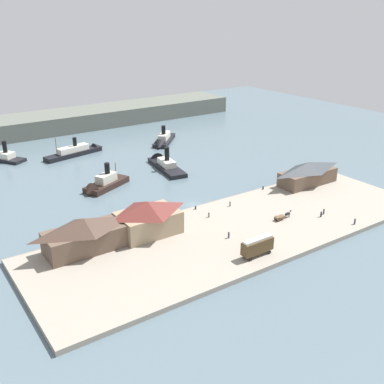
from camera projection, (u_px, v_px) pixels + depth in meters
ground_plane at (192, 205)px, 135.84m from camera, size 320.00×320.00×0.00m
quay_promenade at (240, 230)px, 118.78m from camera, size 110.00×36.00×1.20m
seawall_edge at (199, 207)px, 132.90m from camera, size 110.00×0.80×1.00m
ferry_shed_customs_shed at (85, 234)px, 106.56m from camera, size 19.15×9.05×8.11m
ferry_shed_west_terminal at (148, 217)px, 114.52m from camera, size 15.32×10.53×8.64m
ferry_shed_east_terminal at (308, 173)px, 147.15m from camera, size 20.17×8.00×7.39m
street_tram at (257, 245)px, 104.59m from camera, size 8.11×2.49×4.44m
horse_cart at (283, 216)px, 123.39m from camera, size 5.78×1.48×1.87m
pedestrian_near_west_shed at (229, 235)px, 113.28m from camera, size 0.44×0.44×1.77m
pedestrian_standing_center at (230, 204)px, 131.52m from camera, size 0.40×0.40×1.61m
pedestrian_near_cart at (324, 212)px, 126.39m from camera, size 0.43×0.43×1.72m
pedestrian_walking_west at (321, 214)px, 124.79m from camera, size 0.42×0.42×1.71m
pedestrian_at_waters_edge at (209, 215)px, 124.57m from camera, size 0.38×0.38×1.54m
pedestrian_near_east_shed at (355, 221)px, 120.49m from camera, size 0.43×0.43×1.75m
mooring_post_center_west at (196, 208)px, 129.61m from camera, size 0.44×0.44×0.90m
mooring_post_center_east at (263, 188)px, 143.89m from camera, size 0.44×0.44×0.90m
ferry_approaching_west at (103, 185)px, 146.67m from camera, size 18.45×12.85×9.87m
ferry_outer_harbor at (163, 163)px, 167.94m from camera, size 9.55×25.53×10.39m
ferry_near_quay at (2, 157)px, 174.87m from camera, size 13.19×16.04×9.82m
ferry_mid_harbor at (163, 141)px, 195.98m from camera, size 19.01×19.78×9.45m
ferry_departing_north at (79, 151)px, 181.71m from camera, size 26.41×9.91×9.98m
far_headland at (62, 121)px, 218.58m from camera, size 180.00×24.00×8.00m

